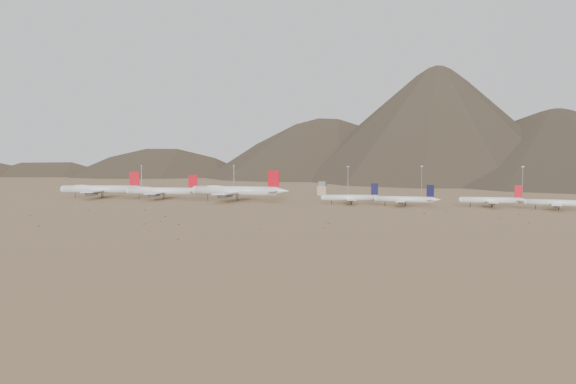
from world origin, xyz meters
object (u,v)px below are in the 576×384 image
(control_tower, at_px, (323,189))
(narrowbody_a, at_px, (352,198))
(widebody_centre, at_px, (163,191))
(widebody_west, at_px, (101,189))
(narrowbody_b, at_px, (406,199))
(widebody_east, at_px, (236,191))

(control_tower, bearing_deg, narrowbody_a, -65.35)
(widebody_centre, bearing_deg, widebody_west, 173.12)
(control_tower, bearing_deg, narrowbody_b, -50.54)
(widebody_west, height_order, narrowbody_a, widebody_west)
(narrowbody_a, bearing_deg, widebody_west, 161.79)
(narrowbody_a, height_order, narrowbody_b, narrowbody_a)
(narrowbody_a, bearing_deg, widebody_east, 159.72)
(widebody_west, height_order, narrowbody_b, widebody_west)
(narrowbody_a, bearing_deg, widebody_centre, 160.54)
(widebody_centre, xyz_separation_m, control_tower, (109.13, 84.47, -1.34))
(narrowbody_a, height_order, control_tower, narrowbody_a)
(narrowbody_b, relative_size, control_tower, 3.69)
(widebody_west, relative_size, widebody_east, 0.90)
(widebody_centre, bearing_deg, narrowbody_a, -11.61)
(widebody_west, xyz_separation_m, narrowbody_a, (204.84, -3.94, -2.58))
(widebody_west, xyz_separation_m, widebody_centre, (54.10, 2.25, -0.70))
(widebody_west, distance_m, widebody_east, 116.35)
(narrowbody_a, bearing_deg, control_tower, 97.54)
(widebody_west, bearing_deg, widebody_east, -14.54)
(widebody_west, relative_size, narrowbody_a, 1.62)
(widebody_east, bearing_deg, widebody_centre, 178.49)
(widebody_centre, height_order, narrowbody_a, widebody_centre)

